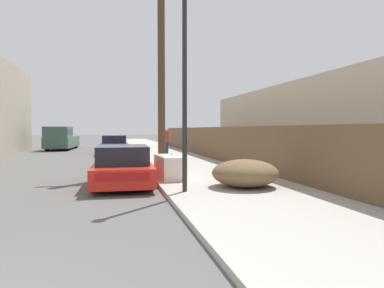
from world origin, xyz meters
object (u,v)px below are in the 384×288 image
at_px(car_parked_mid, 114,146).
at_px(pedestrian, 166,141).
at_px(pickup_truck, 61,138).
at_px(brush_pile, 245,173).
at_px(street_lamp, 185,76).
at_px(utility_pole, 161,56).
at_px(parked_sports_car_red, 123,166).
at_px(discarded_fridge, 169,167).

bearing_deg(car_parked_mid, pedestrian, -39.17).
height_order(pickup_truck, pedestrian, pickup_truck).
xyz_separation_m(car_parked_mid, brush_pile, (3.45, -14.96, -0.11)).
bearing_deg(street_lamp, pickup_truck, 105.30).
bearing_deg(utility_pole, brush_pile, -72.80).
height_order(car_parked_mid, utility_pole, utility_pole).
bearing_deg(utility_pole, parked_sports_car_red, -117.87).
bearing_deg(parked_sports_car_red, pedestrian, 75.54).
bearing_deg(pickup_truck, utility_pole, 114.14).
height_order(parked_sports_car_red, brush_pile, parked_sports_car_red).
relative_size(pickup_truck, utility_pole, 0.66).
xyz_separation_m(pickup_truck, street_lamp, (5.97, -21.81, 2.10)).
distance_m(discarded_fridge, car_parked_mid, 12.90).
xyz_separation_m(utility_pole, brush_pile, (1.60, -5.16, -4.23)).
relative_size(pickup_truck, street_lamp, 1.17).
relative_size(discarded_fridge, pickup_truck, 0.31).
bearing_deg(discarded_fridge, car_parked_mid, 94.55).
xyz_separation_m(car_parked_mid, utility_pole, (1.86, -9.80, 4.12)).
relative_size(discarded_fridge, street_lamp, 0.36).
bearing_deg(street_lamp, brush_pile, 10.25).
bearing_deg(pedestrian, brush_pile, -88.69).
bearing_deg(pedestrian, street_lamp, -96.77).
height_order(street_lamp, brush_pile, street_lamp).
xyz_separation_m(pickup_truck, brush_pile, (7.75, -21.49, -0.46)).
xyz_separation_m(parked_sports_car_red, car_parked_mid, (-0.18, 12.98, 0.06)).
xyz_separation_m(parked_sports_car_red, brush_pile, (3.28, -1.98, -0.06)).
xyz_separation_m(pickup_truck, utility_pole, (6.16, -16.33, 3.78)).
bearing_deg(pickup_truck, parked_sports_car_red, 106.41).
distance_m(parked_sports_car_red, car_parked_mid, 12.98).
bearing_deg(parked_sports_car_red, pickup_truck, 104.57).
height_order(pickup_truck, street_lamp, street_lamp).
bearing_deg(discarded_fridge, street_lamp, -93.39).
bearing_deg(car_parked_mid, pickup_truck, 123.60).
height_order(discarded_fridge, parked_sports_car_red, parked_sports_car_red).
bearing_deg(pedestrian, parked_sports_car_red, -106.10).
bearing_deg(street_lamp, parked_sports_car_red, 122.86).
xyz_separation_m(utility_pole, street_lamp, (-0.19, -5.48, -1.67)).
distance_m(car_parked_mid, street_lamp, 15.57).
bearing_deg(pickup_truck, car_parked_mid, 126.86).
relative_size(car_parked_mid, utility_pole, 0.45).
distance_m(car_parked_mid, pickup_truck, 7.82).
distance_m(parked_sports_car_red, pedestrian, 10.80).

